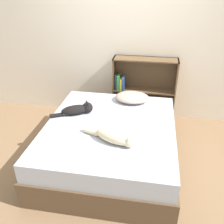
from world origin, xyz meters
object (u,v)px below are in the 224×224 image
(bed, at_px, (110,143))
(bookshelf, at_px, (142,88))
(cat_light, at_px, (115,137))
(cat_dark, at_px, (78,109))
(pillow, at_px, (132,97))

(bed, bearing_deg, bookshelf, 76.22)
(cat_light, bearing_deg, bed, 129.02)
(cat_dark, bearing_deg, bookshelf, 26.21)
(bed, height_order, bookshelf, bookshelf)
(cat_light, height_order, bookshelf, bookshelf)
(bed, distance_m, pillow, 0.79)
(cat_light, bearing_deg, pillow, 106.17)
(bed, height_order, cat_dark, cat_dark)
(pillow, bearing_deg, bed, -105.78)
(pillow, height_order, cat_light, cat_light)
(cat_dark, xyz_separation_m, bookshelf, (0.75, 1.02, -0.08))
(bookshelf, bearing_deg, pillow, -101.12)
(cat_light, xyz_separation_m, bookshelf, (0.19, 1.56, -0.08))
(pillow, xyz_separation_m, bookshelf, (0.10, 0.53, -0.08))
(bed, relative_size, cat_light, 2.97)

